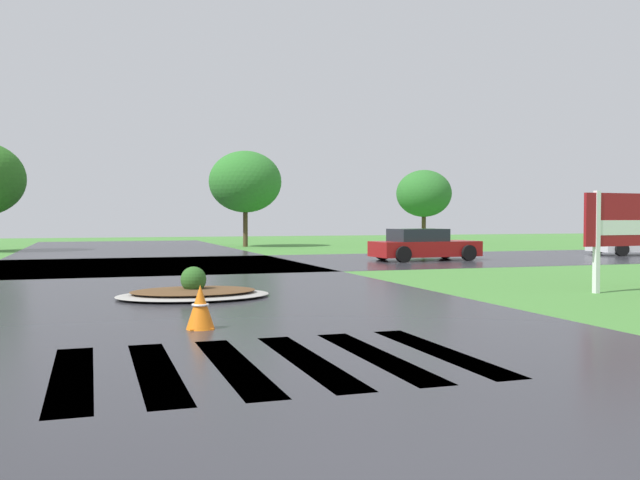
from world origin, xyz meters
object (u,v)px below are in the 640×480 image
at_px(car_silver_hatch, 636,242).
at_px(traffic_cone, 200,307).
at_px(median_island, 194,292).
at_px(estate_billboard, 637,224).
at_px(car_white_sedan, 423,246).

xyz_separation_m(car_silver_hatch, traffic_cone, (-22.57, -15.31, -0.28)).
relative_size(median_island, car_silver_hatch, 0.76).
distance_m(median_island, car_silver_hatch, 24.66).
relative_size(car_silver_hatch, traffic_cone, 6.23).
height_order(estate_billboard, car_silver_hatch, estate_billboard).
height_order(estate_billboard, car_white_sedan, estate_billboard).
distance_m(median_island, traffic_cone, 4.36).
bearing_deg(traffic_cone, car_silver_hatch, 34.15).
xyz_separation_m(median_island, car_white_sedan, (10.74, 10.31, 0.48)).
distance_m(car_white_sedan, traffic_cone, 18.45).
relative_size(estate_billboard, car_silver_hatch, 0.73).
bearing_deg(estate_billboard, median_island, -14.96).
relative_size(median_island, traffic_cone, 4.74).
bearing_deg(median_island, car_white_sedan, 43.85).
relative_size(median_island, car_white_sedan, 0.74).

